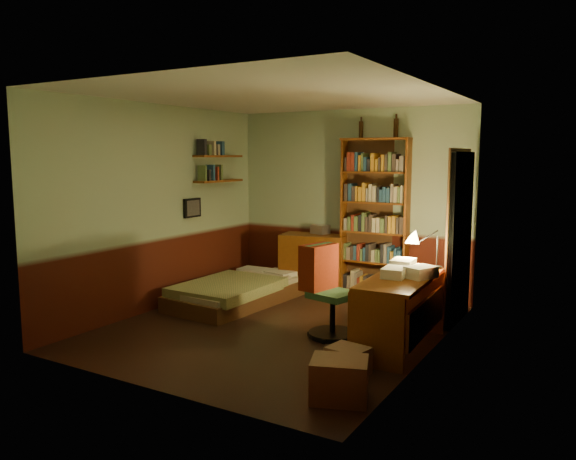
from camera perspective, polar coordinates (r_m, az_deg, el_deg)
The scene contains 24 objects.
floor at distance 6.54m, azimuth -1.12°, elevation -9.95°, with size 3.50×4.00×0.02m, color black.
ceiling at distance 6.27m, azimuth -1.19°, elevation 13.55°, with size 3.50×4.00×0.02m, color silver.
wall_back at distance 8.04m, azimuth 6.35°, elevation 2.83°, with size 3.50×0.02×2.60m, color #9FBA97.
wall_left at distance 7.34m, azimuth -12.97°, elevation 2.24°, with size 0.02×4.00×2.60m, color #9FBA97.
wall_right at distance 5.56m, azimuth 14.50°, elevation 0.55°, with size 0.02×4.00×2.60m, color #9FBA97.
wall_front at distance 4.69m, azimuth -14.10°, elevation -0.70°, with size 3.50×0.02×2.60m, color #9FBA97.
doorway at distance 6.86m, azimuth 17.09°, elevation -0.79°, with size 0.06×0.90×2.00m, color black.
door_trim at distance 6.87m, azimuth 16.80°, elevation -0.77°, with size 0.02×0.98×2.08m, color #482B16.
bed at distance 7.53m, azimuth -5.31°, elevation -5.43°, with size 0.97×1.81×0.54m, color olive.
dresser at distance 8.14m, azimuth 2.65°, elevation -3.36°, with size 0.94×0.47×0.83m, color #6A3410.
mini_stereo at distance 8.16m, azimuth 3.29°, elevation 0.08°, with size 0.24×0.18×0.13m, color #B2B2B7.
bookshelf at distance 7.75m, azimuth 8.79°, elevation 1.10°, with size 0.94×0.29×2.19m, color #6A3410.
bottle_left at distance 7.91m, azimuth 7.43°, elevation 10.05°, with size 0.06×0.06×0.23m, color black.
bottle_right at distance 7.73m, azimuth 10.92°, elevation 10.12°, with size 0.07×0.07×0.25m, color black.
desk at distance 5.88m, azimuth 11.31°, elevation -8.24°, with size 0.57×1.37×0.74m, color #6A3410.
paper_stack at distance 5.80m, azimuth 13.35°, elevation -4.19°, with size 0.22×0.29×0.12m, color silver.
desk_lamp at distance 6.30m, azimuth 14.96°, elevation -0.73°, with size 0.20×0.20×0.68m, color black.
office_chair at distance 6.08m, azimuth 4.57°, elevation -5.99°, with size 0.53×0.47×1.07m, color #36653C.
red_jacket at distance 5.96m, azimuth 5.61°, elevation 1.34°, with size 0.23×0.42×0.49m, color maroon.
wall_shelf_lower at distance 8.08m, azimuth -7.04°, elevation 4.97°, with size 0.20×0.90×0.03m, color #6A3410.
wall_shelf_upper at distance 8.07m, azimuth -7.08°, elevation 7.45°, with size 0.20×0.90×0.03m, color #6A3410.
framed_picture at distance 7.76m, azimuth -9.71°, elevation 2.23°, with size 0.04×0.32×0.26m, color black.
cardboard_box_a at distance 4.68m, azimuth 5.24°, elevation -14.90°, with size 0.45×0.36×0.34m, color #896548.
cardboard_box_b at distance 5.23m, azimuth 6.13°, elevation -13.02°, with size 0.34×0.28×0.24m, color #896548.
Camera 1 is at (3.26, -5.32, 1.95)m, focal length 35.00 mm.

